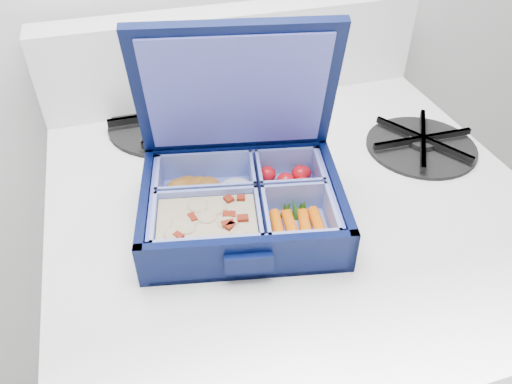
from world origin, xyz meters
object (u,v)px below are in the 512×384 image
object	(u,v)px
stove	(279,378)
bento_box	(242,205)
fork	(255,147)
burner_grate	(422,141)

from	to	relation	value
stove	bento_box	bearing A→B (deg)	-151.39
bento_box	fork	bearing A→B (deg)	79.23
burner_grate	stove	bearing A→B (deg)	-170.30
stove	burner_grate	world-z (taller)	burner_grate
bento_box	burner_grate	bearing A→B (deg)	26.52
stove	burner_grate	xyz separation A→B (m)	(0.22, 0.04, 0.48)
fork	burner_grate	bearing A→B (deg)	13.00
stove	fork	world-z (taller)	fork
stove	burner_grate	bearing A→B (deg)	9.70
bento_box	burner_grate	size ratio (longest dim) A/B	1.46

